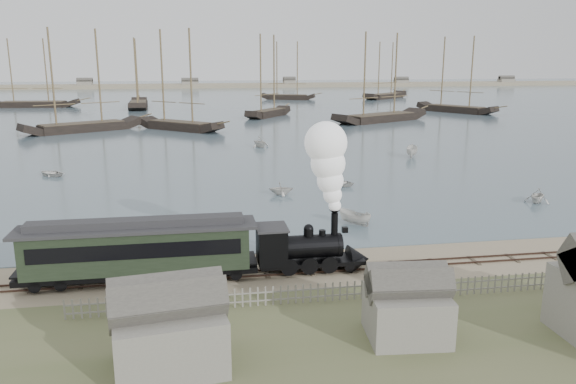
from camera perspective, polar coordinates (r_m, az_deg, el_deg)
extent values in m
plane|color=tan|center=(40.86, 3.13, -6.92)|extent=(600.00, 600.00, 0.00)
cube|color=#4D616E|center=(208.03, -7.19, 9.42)|extent=(600.00, 336.00, 0.06)
cube|color=#37251E|center=(38.55, 3.95, -8.05)|extent=(120.00, 0.08, 0.12)
cube|color=#37251E|center=(39.46, 3.61, -7.53)|extent=(120.00, 0.08, 0.12)
cube|color=#3F3328|center=(39.03, 3.77, -7.88)|extent=(120.00, 1.80, 0.06)
cube|color=gray|center=(287.85, -7.88, 10.47)|extent=(500.00, 20.00, 1.80)
cube|color=black|center=(38.58, 2.38, -7.00)|extent=(7.14, 2.10, 0.26)
cylinder|color=black|center=(38.15, 1.78, -5.56)|extent=(4.41, 1.58, 1.58)
cube|color=black|center=(37.72, -1.68, -5.44)|extent=(1.89, 2.31, 2.42)
cube|color=#2D2D30|center=(37.33, -1.69, -3.61)|extent=(2.10, 2.52, 0.13)
cylinder|color=black|center=(38.14, 4.74, -3.36)|extent=(0.46, 0.46, 1.68)
sphere|color=black|center=(37.81, 2.11, -3.78)|extent=(0.67, 0.67, 0.67)
cone|color=black|center=(39.41, 7.21, -6.81)|extent=(1.47, 2.10, 2.10)
cube|color=black|center=(38.42, 5.80, -3.83)|extent=(0.37, 0.37, 0.37)
cube|color=black|center=(38.04, -14.84, -7.73)|extent=(15.18, 2.49, 0.38)
cube|color=black|center=(37.53, -14.98, -5.57)|extent=(14.09, 2.71, 2.71)
cube|color=black|center=(36.15, -15.20, -5.86)|extent=(13.01, 0.06, 0.98)
cube|color=black|center=(38.75, -14.82, -4.53)|extent=(13.01, 0.06, 0.98)
cube|color=#2D2D30|center=(37.11, -15.11, -3.51)|extent=(15.18, 2.93, 0.20)
cube|color=#2D2D30|center=(37.02, -15.14, -3.02)|extent=(13.55, 1.30, 0.49)
imported|color=silver|center=(41.65, -20.16, -6.75)|extent=(3.80, 4.63, 0.84)
imported|color=silver|center=(59.54, -0.71, 0.37)|extent=(2.39, 2.73, 1.37)
imported|color=silver|center=(49.23, 6.74, -2.59)|extent=(3.21, 3.13, 1.26)
imported|color=silver|center=(64.03, 5.22, 0.96)|extent=(4.25, 4.47, 0.75)
imported|color=silver|center=(61.60, 24.03, -0.31)|extent=(3.70, 3.72, 1.48)
imported|color=silver|center=(84.46, 12.45, 4.03)|extent=(4.42, 3.18, 1.60)
imported|color=silver|center=(75.30, -22.97, 1.80)|extent=(3.99, 4.15, 0.70)
imported|color=silver|center=(91.78, -2.87, 5.11)|extent=(4.37, 4.19, 1.78)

